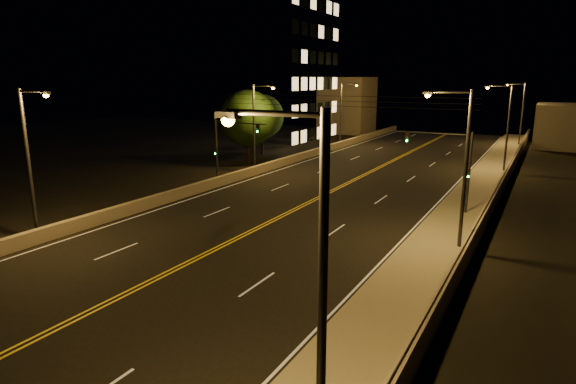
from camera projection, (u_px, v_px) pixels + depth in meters
The scene contains 22 objects.
road at pixel (276, 219), 32.11m from camera, with size 18.00×120.00×0.02m, color black.
sidewalk at pixel (442, 243), 27.04m from camera, with size 3.60×120.00×0.30m, color gray.
curb at pixel (409, 239), 27.93m from camera, with size 0.14×120.00×0.15m, color gray.
parapet_wall at pixel (474, 236), 26.12m from camera, with size 0.30×120.00×1.00m, color gray.
jersey_barrier at pixel (168, 197), 36.42m from camera, with size 0.45×120.00×0.83m, color gray.
distant_building_right at pixel (560, 126), 65.64m from camera, with size 6.00×10.00×5.84m, color slate.
distant_building_left at pixel (347, 105), 83.32m from camera, with size 8.00×8.00×9.43m, color slate.
parapet_rail at pixel (475, 227), 26.00m from camera, with size 0.06×0.06×120.00m, color black.
lane_markings at pixel (276, 219), 32.04m from camera, with size 17.32×116.00×0.00m.
streetlight_0 at pixel (309, 286), 9.77m from camera, with size 2.55×0.28×8.62m.
streetlight_1 at pixel (461, 160), 25.08m from camera, with size 2.55×0.28×8.62m.
streetlight_2 at pixel (505, 122), 46.83m from camera, with size 2.55×0.28×8.62m.
streetlight_3 at pixel (520, 110), 65.75m from camera, with size 2.55×0.28×8.62m.
streetlight_4 at pixel (31, 155), 26.85m from camera, with size 2.55×0.28×8.62m.
streetlight_5 at pixel (256, 122), 47.00m from camera, with size 2.55×0.28×8.62m.
streetlight_6 at pixel (343, 110), 65.92m from camera, with size 2.55×0.28×8.62m.
traffic_signal_right at pixel (453, 162), 32.34m from camera, with size 5.11×0.31×5.74m.
traffic_signal_left at pixel (226, 145), 41.06m from camera, with size 5.11×0.31×5.74m.
overhead_wires at pixel (335, 101), 38.53m from camera, with size 22.00×0.03×0.83m.
building_tower at pixel (239, 47), 67.32m from camera, with size 24.00×15.00×28.10m.
tree_0 at pixel (248, 118), 50.82m from camera, with size 5.94×5.94×8.05m.
tree_1 at pixel (262, 117), 59.15m from camera, with size 5.40×5.40×7.32m.
Camera 1 is at (15.47, -6.69, 9.12)m, focal length 30.00 mm.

